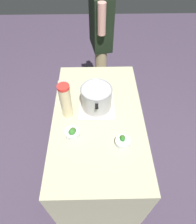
{
  "coord_description": "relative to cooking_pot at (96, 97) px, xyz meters",
  "views": [
    {
      "loc": [
        -1.03,
        0.02,
        2.16
      ],
      "look_at": [
        0.0,
        0.0,
        0.94
      ],
      "focal_mm": 31.53,
      "sensor_mm": 36.0,
      "label": 1
    }
  ],
  "objects": [
    {
      "name": "broccoli_bowl_center",
      "position": [
        -0.3,
        0.19,
        -0.08
      ],
      "size": [
        0.11,
        0.11,
        0.08
      ],
      "color": "silver",
      "rests_on": "counter_slab"
    },
    {
      "name": "mason_jar",
      "position": [
        0.17,
        0.29,
        -0.04
      ],
      "size": [
        0.08,
        0.08,
        0.13
      ],
      "color": "beige",
      "rests_on": "counter_slab"
    },
    {
      "name": "cooking_pot",
      "position": [
        0.0,
        0.0,
        0.0
      ],
      "size": [
        0.33,
        0.26,
        0.2
      ],
      "color": "#B7B7BC",
      "rests_on": "dish_cloth"
    },
    {
      "name": "person_cook",
      "position": [
        0.94,
        -0.06,
        -0.08
      ],
      "size": [
        0.5,
        0.26,
        1.66
      ],
      "color": "tan",
      "rests_on": "ground_plane"
    },
    {
      "name": "ground_plane",
      "position": [
        -0.11,
        -0.01,
        -1.0
      ],
      "size": [
        8.0,
        8.0,
        0.0
      ],
      "primitive_type": "plane",
      "color": "#4D3F56"
    },
    {
      "name": "lemonade_pitcher",
      "position": [
        -0.08,
        0.24,
        0.05
      ],
      "size": [
        0.09,
        0.09,
        0.32
      ],
      "color": "beige",
      "rests_on": "counter_slab"
    },
    {
      "name": "counter_slab",
      "position": [
        -0.11,
        -0.01,
        -0.56
      ],
      "size": [
        1.32,
        0.75,
        0.89
      ],
      "primitive_type": "cube",
      "color": "#BBBC94",
      "rests_on": "ground_plane"
    },
    {
      "name": "broccoli_bowl_front",
      "position": [
        -0.37,
        -0.19,
        -0.08
      ],
      "size": [
        0.11,
        0.11,
        0.07
      ],
      "color": "silver",
      "rests_on": "counter_slab"
    },
    {
      "name": "dish_cloth",
      "position": [
        -0.0,
        0.0,
        -0.11
      ],
      "size": [
        0.31,
        0.31,
        0.01
      ],
      "primitive_type": "cube",
      "color": "beige",
      "rests_on": "counter_slab"
    }
  ]
}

